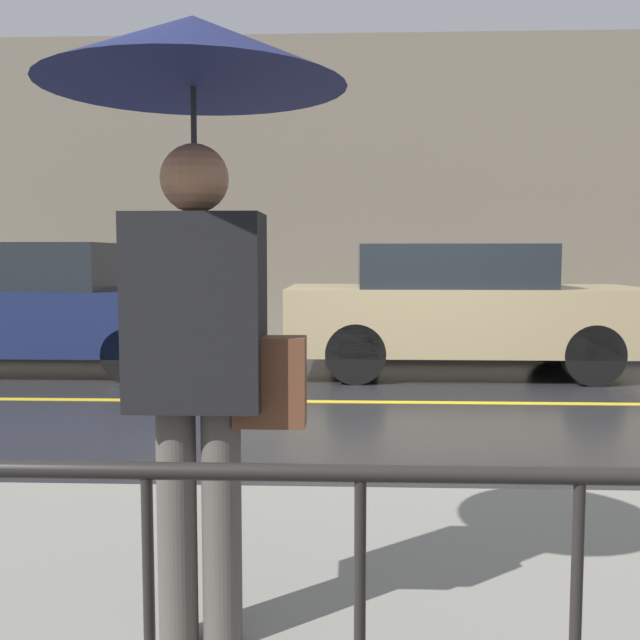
% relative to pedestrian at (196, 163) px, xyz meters
% --- Properties ---
extents(ground_plane, '(80.00, 80.00, 0.00)m').
position_rel_pedestrian_xyz_m(ground_plane, '(1.17, 4.88, -1.76)').
color(ground_plane, '#262628').
extents(sidewalk_near, '(28.00, 3.01, 0.13)m').
position_rel_pedestrian_xyz_m(sidewalk_near, '(1.17, 0.24, -1.69)').
color(sidewalk_near, gray).
rests_on(sidewalk_near, ground_plane).
extents(sidewalk_far, '(28.00, 1.97, 0.13)m').
position_rel_pedestrian_xyz_m(sidewalk_far, '(1.17, 9.00, -1.69)').
color(sidewalk_far, gray).
rests_on(sidewalk_far, ground_plane).
extents(lane_marking, '(25.20, 0.12, 0.01)m').
position_rel_pedestrian_xyz_m(lane_marking, '(1.17, 4.88, -1.75)').
color(lane_marking, gold).
rests_on(lane_marking, ground_plane).
extents(building_storefront, '(28.00, 0.30, 5.04)m').
position_rel_pedestrian_xyz_m(building_storefront, '(1.17, 10.14, 0.77)').
color(building_storefront, '#706656').
rests_on(building_storefront, ground_plane).
extents(pedestrian, '(1.00, 1.00, 2.10)m').
position_rel_pedestrian_xyz_m(pedestrian, '(0.00, 0.00, 0.00)').
color(pedestrian, '#4C4742').
rests_on(pedestrian, sidewalk_near).
extents(car_navy, '(4.49, 1.79, 1.61)m').
position_rel_pedestrian_xyz_m(car_navy, '(-3.48, 6.77, -0.95)').
color(car_navy, '#19234C').
rests_on(car_navy, ground_plane).
extents(car_tan, '(4.29, 1.84, 1.59)m').
position_rel_pedestrian_xyz_m(car_tan, '(1.85, 6.77, -0.94)').
color(car_tan, tan).
rests_on(car_tan, ground_plane).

